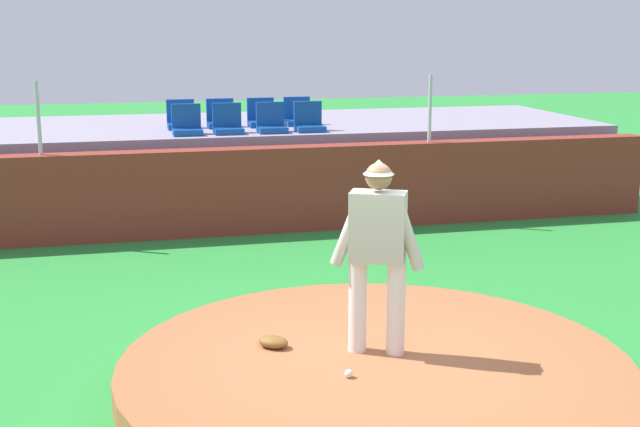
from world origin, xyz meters
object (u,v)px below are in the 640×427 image
fielding_glove (273,342)px  stadium_chair_0 (187,125)px  pitcher (378,243)px  stadium_chair_7 (298,116)px  stadium_chair_3 (309,122)px  stadium_chair_6 (261,117)px  baseball (349,374)px  stadium_chair_1 (228,124)px  stadium_chair_2 (271,123)px  stadium_chair_5 (221,118)px  stadium_chair_4 (181,120)px

fielding_glove → stadium_chair_0: size_ratio=0.60×
pitcher → stadium_chair_0: pitcher is taller
stadium_chair_7 → stadium_chair_0: bearing=24.0°
stadium_chair_3 → fielding_glove: bearing=74.4°
pitcher → stadium_chair_6: pitcher is taller
stadium_chair_6 → baseball: bearing=85.3°
stadium_chair_0 → stadium_chair_3: size_ratio=1.00×
stadium_chair_3 → stadium_chair_1: bearing=-0.7°
stadium_chair_1 → stadium_chair_2: same height
fielding_glove → stadium_chair_7: bearing=114.2°
stadium_chair_7 → stadium_chair_5: bearing=1.5°
stadium_chair_6 → stadium_chair_0: bearing=32.0°
stadium_chair_2 → stadium_chair_7: bearing=-125.2°
stadium_chair_0 → stadium_chair_3: bearing=179.7°
stadium_chair_2 → stadium_chair_4: 1.69m
stadium_chair_2 → stadium_chair_3: size_ratio=1.00×
fielding_glove → stadium_chair_4: (-0.23, 7.60, 1.30)m
baseball → stadium_chair_2: 7.71m
baseball → stadium_chair_3: bearing=79.8°
stadium_chair_0 → stadium_chair_1: bearing=-179.5°
stadium_chair_0 → baseball: bearing=95.3°
pitcher → stadium_chair_6: 7.94m
pitcher → stadium_chair_1: size_ratio=3.64×
stadium_chair_7 → pitcher: bearing=83.1°
pitcher → stadium_chair_2: 7.06m
stadium_chair_3 → stadium_chair_5: bearing=-32.6°
stadium_chair_0 → stadium_chair_3: same height
stadium_chair_5 → stadium_chair_7: size_ratio=1.00×
fielding_glove → stadium_chair_1: 6.87m
fielding_glove → stadium_chair_3: bearing=112.4°
stadium_chair_2 → fielding_glove: bearing=79.7°
baseball → pitcher: bearing=51.7°
stadium_chair_4 → stadium_chair_7: same height
stadium_chair_0 → stadium_chair_1: 0.68m
stadium_chair_2 → stadium_chair_5: (-0.75, 0.89, 0.00)m
stadium_chair_2 → stadium_chair_5: same height
stadium_chair_4 → fielding_glove: bearing=91.7°
stadium_chair_5 → stadium_chair_6: (0.73, -0.01, 0.00)m
pitcher → stadium_chair_6: size_ratio=3.64×
fielding_glove → stadium_chair_6: 7.80m
stadium_chair_0 → stadium_chair_5: bearing=-127.2°
fielding_glove → stadium_chair_6: size_ratio=0.60×
baseball → stadium_chair_3: stadium_chair_3 is taller
stadium_chair_1 → stadium_chair_5: size_ratio=1.00×
fielding_glove → stadium_chair_5: size_ratio=0.60×
stadium_chair_1 → stadium_chair_3: 1.39m
stadium_chair_1 → stadium_chair_2: bearing=178.8°
stadium_chair_1 → stadium_chair_3: size_ratio=1.00×
baseball → stadium_chair_6: 8.58m
baseball → fielding_glove: bearing=120.9°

